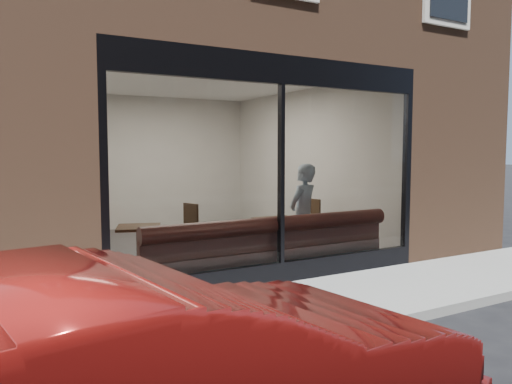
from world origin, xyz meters
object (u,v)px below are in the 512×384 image
cafe_table_right (279,220)px  cafe_chair_right (304,236)px  banquette (266,262)px  cafe_table_left (139,227)px  person (303,216)px  cafe_chair_left (183,244)px

cafe_table_right → cafe_chair_right: 1.55m
banquette → cafe_table_left: size_ratio=6.32×
banquette → person: bearing=17.5°
person → cafe_table_right: (-0.23, 0.37, -0.10)m
banquette → cafe_table_right: (0.62, 0.64, 0.52)m
person → cafe_table_left: size_ratio=2.65×
cafe_table_right → cafe_chair_right: bearing=38.0°
banquette → cafe_table_right: bearing=46.0°
cafe_table_left → person: bearing=-15.9°
cafe_chair_left → cafe_chair_right: 2.40m
person → cafe_table_right: person is taller
banquette → cafe_table_right: 1.03m
cafe_chair_left → cafe_chair_right: cafe_chair_right is taller
cafe_table_left → cafe_chair_right: size_ratio=1.35×
cafe_chair_left → cafe_chair_right: (2.38, -0.32, 0.00)m
cafe_table_left → cafe_chair_left: size_ratio=1.72×
cafe_chair_right → banquette: bearing=29.9°
person → cafe_table_left: (-2.49, 0.71, -0.10)m
cafe_table_left → cafe_chair_left: bearing=40.3°
banquette → person: size_ratio=2.39×
cafe_table_left → cafe_chair_right: bearing=9.4°
cafe_table_left → cafe_chair_right: cafe_table_left is taller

